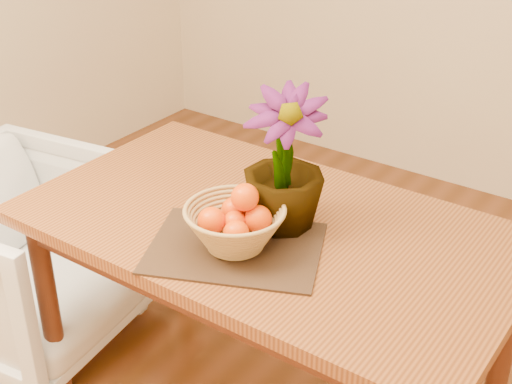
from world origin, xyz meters
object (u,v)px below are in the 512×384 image
Objects in this scene: wicker_basket at (235,229)px; table at (268,248)px; armchair at (24,249)px; potted_plant at (284,161)px.

table is at bearing 92.41° from wicker_basket.
wicker_basket is (0.01, -0.16, 0.15)m from table.
potted_plant is at bearing -90.11° from armchair.
armchair is at bearing 178.61° from wicker_basket.
armchair is at bearing -171.66° from table.
potted_plant is at bearing 5.08° from table.
wicker_basket is 0.67× the size of potted_plant.
armchair is (-1.01, -0.15, -0.57)m from potted_plant.
potted_plant reaches higher than wicker_basket.
potted_plant is at bearing 77.46° from wicker_basket.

